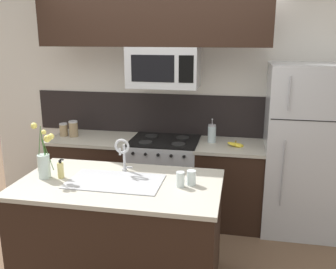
{
  "coord_description": "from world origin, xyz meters",
  "views": [
    {
      "loc": [
        0.82,
        -3.04,
        2.06
      ],
      "look_at": [
        0.17,
        0.27,
        1.16
      ],
      "focal_mm": 40.0,
      "sensor_mm": 36.0,
      "label": 1
    }
  ],
  "objects_px": {
    "refrigerator": "(305,150)",
    "sink_faucet": "(123,151)",
    "storage_jar_medium": "(73,129)",
    "drinking_glass": "(180,179)",
    "stove_range": "(165,179)",
    "dish_soap_bottle": "(61,170)",
    "storage_jar_tall": "(64,130)",
    "banana_bunch": "(236,145)",
    "french_press": "(212,133)",
    "flower_vase": "(44,161)",
    "spare_glass": "(191,178)",
    "microwave": "(164,67)"
  },
  "relations": [
    {
      "from": "refrigerator",
      "to": "sink_faucet",
      "type": "height_order",
      "value": "refrigerator"
    },
    {
      "from": "storage_jar_medium",
      "to": "drinking_glass",
      "type": "distance_m",
      "value": 1.92
    },
    {
      "from": "refrigerator",
      "to": "drinking_glass",
      "type": "height_order",
      "value": "refrigerator"
    },
    {
      "from": "stove_range",
      "to": "refrigerator",
      "type": "xyz_separation_m",
      "value": [
        1.5,
        0.02,
        0.43
      ]
    },
    {
      "from": "dish_soap_bottle",
      "to": "drinking_glass",
      "type": "xyz_separation_m",
      "value": [
        1.0,
        0.01,
        -0.01
      ]
    },
    {
      "from": "storage_jar_tall",
      "to": "drinking_glass",
      "type": "xyz_separation_m",
      "value": [
        1.59,
        -1.24,
        -0.01
      ]
    },
    {
      "from": "banana_bunch",
      "to": "french_press",
      "type": "xyz_separation_m",
      "value": [
        -0.26,
        0.12,
        0.08
      ]
    },
    {
      "from": "storage_jar_tall",
      "to": "flower_vase",
      "type": "xyz_separation_m",
      "value": [
        0.46,
        -1.27,
        0.07
      ]
    },
    {
      "from": "sink_faucet",
      "to": "flower_vase",
      "type": "xyz_separation_m",
      "value": [
        -0.59,
        -0.24,
        -0.05
      ]
    },
    {
      "from": "french_press",
      "to": "spare_glass",
      "type": "bearing_deg",
      "value": -92.65
    },
    {
      "from": "storage_jar_tall",
      "to": "spare_glass",
      "type": "xyz_separation_m",
      "value": [
        1.67,
        -1.19,
        -0.01
      ]
    },
    {
      "from": "spare_glass",
      "to": "dish_soap_bottle",
      "type": "bearing_deg",
      "value": -176.81
    },
    {
      "from": "drinking_glass",
      "to": "flower_vase",
      "type": "xyz_separation_m",
      "value": [
        -1.13,
        -0.03,
        0.09
      ]
    },
    {
      "from": "refrigerator",
      "to": "microwave",
      "type": "bearing_deg",
      "value": -178.44
    },
    {
      "from": "french_press",
      "to": "banana_bunch",
      "type": "bearing_deg",
      "value": -24.76
    },
    {
      "from": "storage_jar_tall",
      "to": "storage_jar_medium",
      "type": "distance_m",
      "value": 0.13
    },
    {
      "from": "refrigerator",
      "to": "spare_glass",
      "type": "relative_size",
      "value": 14.96
    },
    {
      "from": "french_press",
      "to": "spare_glass",
      "type": "xyz_separation_m",
      "value": [
        -0.06,
        -1.25,
        -0.04
      ]
    },
    {
      "from": "microwave",
      "to": "spare_glass",
      "type": "bearing_deg",
      "value": -68.42
    },
    {
      "from": "dish_soap_bottle",
      "to": "french_press",
      "type": "bearing_deg",
      "value": 49.06
    },
    {
      "from": "french_press",
      "to": "drinking_glass",
      "type": "distance_m",
      "value": 1.32
    },
    {
      "from": "storage_jar_medium",
      "to": "french_press",
      "type": "bearing_deg",
      "value": 2.48
    },
    {
      "from": "flower_vase",
      "to": "banana_bunch",
      "type": "bearing_deg",
      "value": 38.45
    },
    {
      "from": "drinking_glass",
      "to": "sink_faucet",
      "type": "bearing_deg",
      "value": 158.01
    },
    {
      "from": "dish_soap_bottle",
      "to": "flower_vase",
      "type": "relative_size",
      "value": 0.35
    },
    {
      "from": "stove_range",
      "to": "banana_bunch",
      "type": "xyz_separation_m",
      "value": [
        0.79,
        -0.06,
        0.47
      ]
    },
    {
      "from": "french_press",
      "to": "refrigerator",
      "type": "bearing_deg",
      "value": -2.34
    },
    {
      "from": "stove_range",
      "to": "storage_jar_tall",
      "type": "distance_m",
      "value": 1.31
    },
    {
      "from": "drinking_glass",
      "to": "stove_range",
      "type": "bearing_deg",
      "value": 107.14
    },
    {
      "from": "banana_bunch",
      "to": "sink_faucet",
      "type": "distance_m",
      "value": 1.36
    },
    {
      "from": "microwave",
      "to": "flower_vase",
      "type": "distance_m",
      "value": 1.61
    },
    {
      "from": "sink_faucet",
      "to": "stove_range",
      "type": "bearing_deg",
      "value": 81.75
    },
    {
      "from": "stove_range",
      "to": "dish_soap_bottle",
      "type": "xyz_separation_m",
      "value": [
        -0.62,
        -1.25,
        0.52
      ]
    },
    {
      "from": "refrigerator",
      "to": "storage_jar_tall",
      "type": "distance_m",
      "value": 2.71
    },
    {
      "from": "drinking_glass",
      "to": "banana_bunch",
      "type": "bearing_deg",
      "value": 71.34
    },
    {
      "from": "storage_jar_medium",
      "to": "banana_bunch",
      "type": "distance_m",
      "value": 1.87
    },
    {
      "from": "stove_range",
      "to": "drinking_glass",
      "type": "relative_size",
      "value": 7.62
    },
    {
      "from": "banana_bunch",
      "to": "dish_soap_bottle",
      "type": "xyz_separation_m",
      "value": [
        -1.4,
        -1.19,
        0.05
      ]
    },
    {
      "from": "microwave",
      "to": "sink_faucet",
      "type": "bearing_deg",
      "value": -98.42
    },
    {
      "from": "french_press",
      "to": "flower_vase",
      "type": "distance_m",
      "value": 1.84
    },
    {
      "from": "stove_range",
      "to": "spare_glass",
      "type": "distance_m",
      "value": 1.38
    },
    {
      "from": "sink_faucet",
      "to": "dish_soap_bottle",
      "type": "height_order",
      "value": "sink_faucet"
    },
    {
      "from": "banana_bunch",
      "to": "spare_glass",
      "type": "height_order",
      "value": "spare_glass"
    },
    {
      "from": "storage_jar_tall",
      "to": "storage_jar_medium",
      "type": "xyz_separation_m",
      "value": [
        0.13,
        -0.0,
        0.02
      ]
    },
    {
      "from": "refrigerator",
      "to": "banana_bunch",
      "type": "xyz_separation_m",
      "value": [
        -0.72,
        -0.08,
        0.04
      ]
    },
    {
      "from": "microwave",
      "to": "refrigerator",
      "type": "distance_m",
      "value": 1.72
    },
    {
      "from": "sink_faucet",
      "to": "storage_jar_tall",
      "type": "bearing_deg",
      "value": 135.84
    },
    {
      "from": "banana_bunch",
      "to": "flower_vase",
      "type": "height_order",
      "value": "flower_vase"
    },
    {
      "from": "storage_jar_medium",
      "to": "stove_range",
      "type": "bearing_deg",
      "value": 0.49
    },
    {
      "from": "drinking_glass",
      "to": "flower_vase",
      "type": "height_order",
      "value": "flower_vase"
    }
  ]
}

